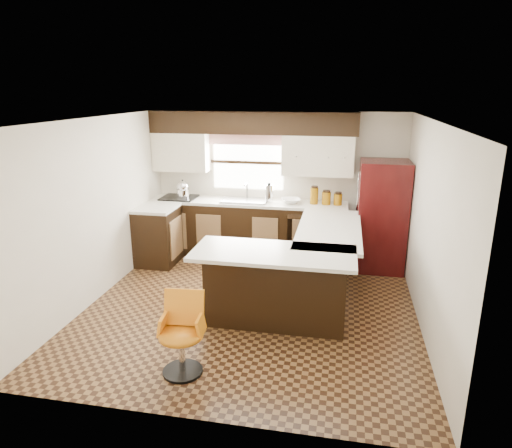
% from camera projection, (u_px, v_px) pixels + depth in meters
% --- Properties ---
extents(floor, '(4.40, 4.40, 0.00)m').
position_uv_depth(floor, '(251.00, 306.00, 6.01)').
color(floor, '#49301A').
rests_on(floor, ground).
extents(ceiling, '(4.40, 4.40, 0.00)m').
position_uv_depth(ceiling, '(251.00, 120.00, 5.32)').
color(ceiling, silver).
rests_on(ceiling, wall_back).
extents(wall_back, '(4.40, 0.00, 4.40)m').
position_uv_depth(wall_back, '(277.00, 184.00, 7.73)').
color(wall_back, beige).
rests_on(wall_back, floor).
extents(wall_front, '(4.40, 0.00, 4.40)m').
position_uv_depth(wall_front, '(195.00, 293.00, 3.59)').
color(wall_front, beige).
rests_on(wall_front, floor).
extents(wall_left, '(0.00, 4.40, 4.40)m').
position_uv_depth(wall_left, '(96.00, 210.00, 6.05)').
color(wall_left, beige).
rests_on(wall_left, floor).
extents(wall_right, '(0.00, 4.40, 4.40)m').
position_uv_depth(wall_right, '(429.00, 228.00, 5.28)').
color(wall_right, beige).
rests_on(wall_right, floor).
extents(base_cab_back, '(3.30, 0.60, 0.90)m').
position_uv_depth(base_cab_back, '(248.00, 229.00, 7.75)').
color(base_cab_back, black).
rests_on(base_cab_back, floor).
extents(base_cab_left, '(0.60, 0.70, 0.90)m').
position_uv_depth(base_cab_left, '(158.00, 236.00, 7.38)').
color(base_cab_left, black).
rests_on(base_cab_left, floor).
extents(counter_back, '(3.30, 0.60, 0.04)m').
position_uv_depth(counter_back, '(248.00, 202.00, 7.61)').
color(counter_back, silver).
rests_on(counter_back, base_cab_back).
extents(counter_left, '(0.60, 0.70, 0.04)m').
position_uv_depth(counter_left, '(156.00, 208.00, 7.25)').
color(counter_left, silver).
rests_on(counter_left, base_cab_left).
extents(soffit, '(3.40, 0.35, 0.36)m').
position_uv_depth(soffit, '(252.00, 123.00, 7.35)').
color(soffit, black).
rests_on(soffit, wall_back).
extents(upper_cab_left, '(0.94, 0.35, 0.64)m').
position_uv_depth(upper_cab_left, '(182.00, 152.00, 7.72)').
color(upper_cab_left, beige).
rests_on(upper_cab_left, wall_back).
extents(upper_cab_right, '(1.14, 0.35, 0.64)m').
position_uv_depth(upper_cab_right, '(318.00, 155.00, 7.30)').
color(upper_cab_right, beige).
rests_on(upper_cab_right, wall_back).
extents(window_pane, '(1.20, 0.02, 0.90)m').
position_uv_depth(window_pane, '(248.00, 162.00, 7.71)').
color(window_pane, white).
rests_on(window_pane, wall_back).
extents(valance, '(1.30, 0.06, 0.18)m').
position_uv_depth(valance, '(247.00, 139.00, 7.56)').
color(valance, '#D19B93').
rests_on(valance, wall_back).
extents(sink, '(0.75, 0.45, 0.03)m').
position_uv_depth(sink, '(245.00, 200.00, 7.59)').
color(sink, '#B2B2B7').
rests_on(sink, counter_back).
extents(dishwasher, '(0.58, 0.03, 0.78)m').
position_uv_depth(dishwasher, '(305.00, 239.00, 7.30)').
color(dishwasher, black).
rests_on(dishwasher, floor).
extents(cooktop, '(0.58, 0.50, 0.02)m').
position_uv_depth(cooktop, '(179.00, 197.00, 7.80)').
color(cooktop, black).
rests_on(cooktop, counter_back).
extents(peninsula_long, '(0.60, 1.95, 0.90)m').
position_uv_depth(peninsula_long, '(324.00, 262.00, 6.30)').
color(peninsula_long, black).
rests_on(peninsula_long, floor).
extents(peninsula_return, '(1.65, 0.60, 0.90)m').
position_uv_depth(peninsula_return, '(276.00, 288.00, 5.48)').
color(peninsula_return, black).
rests_on(peninsula_return, floor).
extents(counter_pen_long, '(0.84, 1.95, 0.04)m').
position_uv_depth(counter_pen_long, '(329.00, 229.00, 6.16)').
color(counter_pen_long, silver).
rests_on(counter_pen_long, peninsula_long).
extents(counter_pen_return, '(1.89, 0.84, 0.04)m').
position_uv_depth(counter_pen_return, '(274.00, 253.00, 5.26)').
color(counter_pen_return, silver).
rests_on(counter_pen_return, peninsula_return).
extents(refrigerator, '(0.73, 0.70, 1.71)m').
position_uv_depth(refrigerator, '(382.00, 216.00, 7.05)').
color(refrigerator, '#370909').
rests_on(refrigerator, floor).
extents(bar_chair, '(0.48, 0.48, 0.83)m').
position_uv_depth(bar_chair, '(181.00, 336.00, 4.48)').
color(bar_chair, orange).
rests_on(bar_chair, floor).
extents(kettle, '(0.22, 0.22, 0.30)m').
position_uv_depth(kettle, '(183.00, 188.00, 7.74)').
color(kettle, silver).
rests_on(kettle, cooktop).
extents(percolator, '(0.13, 0.13, 0.29)m').
position_uv_depth(percolator, '(269.00, 194.00, 7.50)').
color(percolator, silver).
rests_on(percolator, counter_back).
extents(mixing_bowl, '(0.38, 0.38, 0.08)m').
position_uv_depth(mixing_bowl, '(291.00, 201.00, 7.46)').
color(mixing_bowl, white).
rests_on(mixing_bowl, counter_back).
extents(canister_large, '(0.13, 0.13, 0.27)m').
position_uv_depth(canister_large, '(314.00, 196.00, 7.39)').
color(canister_large, '#8C5B07').
rests_on(canister_large, counter_back).
extents(canister_med, '(0.14, 0.14, 0.20)m').
position_uv_depth(canister_med, '(326.00, 198.00, 7.36)').
color(canister_med, '#8C5B07').
rests_on(canister_med, counter_back).
extents(canister_small, '(0.13, 0.13, 0.18)m').
position_uv_depth(canister_small, '(338.00, 200.00, 7.33)').
color(canister_small, '#8C5B07').
rests_on(canister_small, counter_back).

